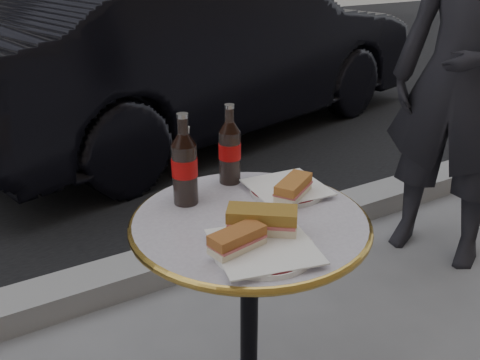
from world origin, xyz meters
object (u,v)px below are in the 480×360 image
cola_bottle_right (230,144)px  pedestrian (464,78)px  cola_glass (185,174)px  plate_right (287,190)px  cola_bottle_left (184,159)px  parked_car (206,50)px  plate_left (264,249)px  bistro_table (249,332)px

cola_bottle_right → pedestrian: size_ratio=0.14×
cola_glass → pedestrian: size_ratio=0.08×
plate_right → cola_bottle_left: 0.31m
cola_bottle_left → parked_car: 2.81m
cola_glass → plate_right: bearing=-24.6°
plate_right → plate_left: bearing=-134.6°
cola_bottle_left → cola_bottle_right: cola_bottle_left is taller
cola_bottle_right → cola_bottle_left: bearing=-161.2°
cola_bottle_right → cola_glass: (-0.16, -0.02, -0.05)m
cola_bottle_right → parked_car: 2.68m
bistro_table → plate_left: plate_left is taller
plate_right → parked_car: parked_car is taller
pedestrian → plate_right: bearing=-98.0°
plate_left → plate_right: bearing=45.4°
parked_car → pedestrian: (0.09, -2.21, 0.21)m
bistro_table → cola_glass: 0.48m
plate_left → parked_car: parked_car is taller
cola_bottle_left → bistro_table: bearing=-58.5°
cola_glass → pedestrian: (1.43, 0.22, 0.05)m
plate_left → cola_bottle_left: bearing=97.4°
bistro_table → parked_car: 2.92m
plate_left → pedestrian: (1.40, 0.57, 0.11)m
plate_left → cola_glass: bearing=94.2°
cola_bottle_right → parked_car: bearing=63.9°
plate_left → plate_right: size_ratio=1.10×
plate_left → cola_glass: 0.36m
cola_bottle_left → plate_left: bearing=-82.6°
cola_bottle_right → parked_car: size_ratio=0.06×
bistro_table → cola_bottle_left: size_ratio=2.91×
bistro_table → plate_left: size_ratio=3.11×
plate_left → pedestrian: 1.52m
bistro_table → plate_left: bearing=-111.1°
plate_right → cola_bottle_right: size_ratio=0.91×
cola_bottle_right → pedestrian: pedestrian is taller
cola_glass → parked_car: bearing=61.2°
bistro_table → cola_bottle_left: (-0.10, 0.17, 0.49)m
bistro_table → cola_bottle_right: cola_bottle_right is taller
plate_right → cola_bottle_right: 0.21m
cola_bottle_right → cola_glass: size_ratio=1.77×
cola_bottle_left → parked_car: bearing=61.3°
cola_bottle_left → parked_car: parked_car is taller
cola_glass → pedestrian: pedestrian is taller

